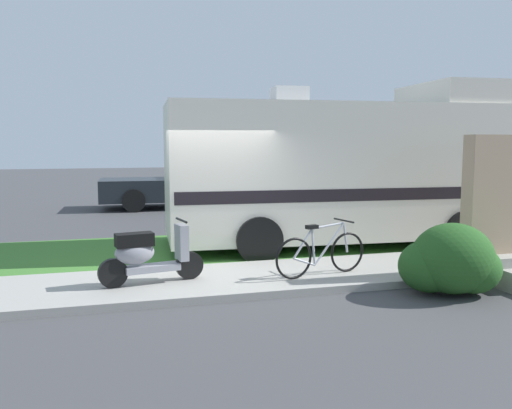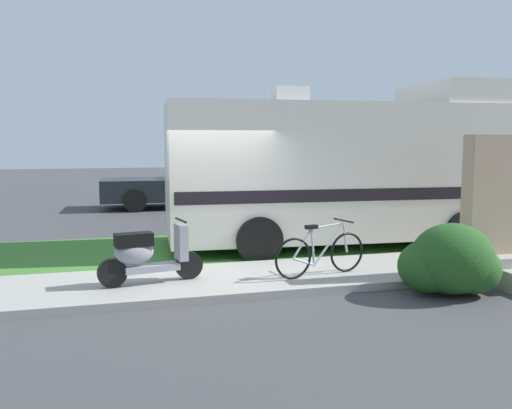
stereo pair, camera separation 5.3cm
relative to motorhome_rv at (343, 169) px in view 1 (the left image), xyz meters
name	(u,v)px [view 1 (the left image)]	position (x,y,z in m)	size (l,w,h in m)	color
ground_plane	(210,268)	(-3.16, -1.21, -1.70)	(80.00, 80.00, 0.00)	#424244
sidewalk	(224,281)	(-3.16, -2.41, -1.64)	(24.00, 2.00, 0.12)	#9E9B93
grass_strip	(197,250)	(-3.16, 0.29, -1.66)	(24.00, 3.40, 0.08)	#3D752D
motorhome_rv	(343,169)	(0.00, 0.00, 0.00)	(7.48, 3.06, 3.56)	silver
scooter	(148,254)	(-4.35, -2.49, -1.12)	(1.63, 0.58, 0.97)	black
bicycle	(321,253)	(-1.60, -2.72, -1.20)	(1.69, 0.56, 0.89)	black
pickup_truck_near	(372,184)	(3.07, 4.51, -0.72)	(5.46, 2.42, 1.83)	#1E478C
pickup_truck_far	(195,179)	(-1.95, 8.06, -0.72)	(5.40, 2.40, 1.85)	#1E2328
bush_by_porch	(451,262)	(0.00, -3.90, -1.20)	(1.50, 1.12, 1.06)	#23511E
bottle_green	(467,258)	(1.25, -2.62, -1.47)	(0.07, 0.07, 0.25)	#19722D
bottle_spare	(431,255)	(0.76, -2.25, -1.47)	(0.07, 0.07, 0.26)	navy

